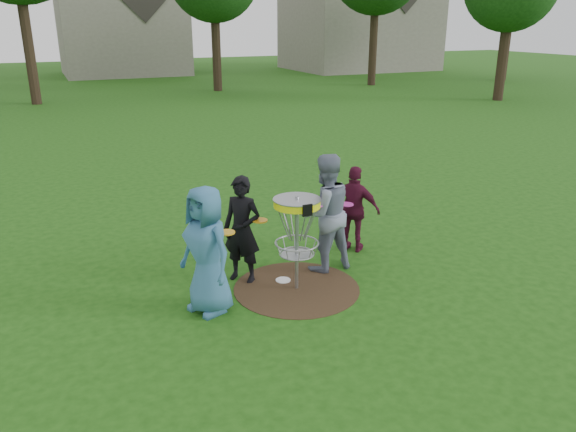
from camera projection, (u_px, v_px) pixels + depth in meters
name	position (u px, v px, depth m)	size (l,w,h in m)	color
ground	(297.00, 288.00, 8.01)	(100.00, 100.00, 0.00)	#19470F
dirt_patch	(297.00, 288.00, 8.01)	(1.80, 1.80, 0.01)	#47331E
player_blue	(207.00, 250.00, 7.14)	(0.83, 0.54, 1.70)	teal
player_black	(242.00, 230.00, 8.03)	(0.57, 0.38, 1.57)	black
player_grey	(325.00, 213.00, 8.37)	(0.88, 0.68, 1.80)	gray
player_maroon	(354.00, 209.00, 9.10)	(0.84, 0.35, 1.43)	#51122B
disc_on_grass	(283.00, 280.00, 8.24)	(0.22, 0.22, 0.02)	white
disc_golf_basket	(297.00, 221.00, 7.67)	(0.66, 0.67, 1.38)	#9EA0A5
held_discs	(290.00, 215.00, 8.00)	(2.46, 1.04, 0.24)	orange
house_row	(152.00, 11.00, 36.96)	(44.50, 10.65, 11.62)	gray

